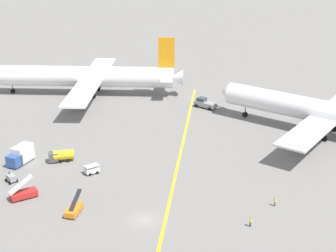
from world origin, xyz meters
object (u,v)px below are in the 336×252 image
Objects in this scene: gse_gpu_cart_small at (11,178)px; gse_catering_truck_tall at (21,155)px; ground_crew_marshaller_foreground at (275,202)px; gse_stair_truck_yellow at (23,193)px; gse_belt_loader_portside at (74,209)px; gse_fuel_bowser_stubby at (61,155)px; airliner_being_pushed at (320,112)px; airliner_at_gate_left at (84,77)px; ground_crew_ramp_agent_by_cones at (250,222)px; gse_baggage_cart_trailing at (92,169)px; pushback_tug at (205,103)px.

gse_catering_truck_tall reaches higher than gse_gpu_cart_small.
gse_stair_truck_yellow is at bearing -176.71° from ground_crew_marshaller_foreground.
gse_belt_loader_portside reaches higher than gse_fuel_bowser_stubby.
airliner_at_gate_left is at bearing 160.04° from airliner_being_pushed.
gse_catering_truck_tall is 47.46m from ground_crew_ramp_agent_by_cones.
gse_baggage_cart_trailing is 14.12m from gse_belt_loader_portside.
pushback_tug is (-26.23, 14.71, -4.13)m from airliner_being_pushed.
pushback_tug is 1.69× the size of gse_belt_loader_portside.
gse_gpu_cart_small is (0.84, -52.12, -4.33)m from airliner_at_gate_left.
ground_crew_ramp_agent_by_cones is at bearing -79.95° from pushback_tug.
airliner_at_gate_left is 34.95× the size of ground_crew_marshaller_foreground.
airliner_at_gate_left is 8.92× the size of gse_catering_truck_tall.
gse_belt_loader_portside is at bearing -20.37° from gse_stair_truck_yellow.
gse_gpu_cart_small is at bearing 148.11° from gse_belt_loader_portside.
gse_gpu_cart_small is (-33.28, -44.92, -0.38)m from pushback_tug.
airliner_at_gate_left is 11.68× the size of gse_stair_truck_yellow.
gse_catering_truck_tall is (-15.08, 2.71, 0.90)m from gse_baggage_cart_trailing.
airliner_being_pushed reaches higher than gse_catering_truck_tall.
airliner_at_gate_left is 35.10m from pushback_tug.
airliner_at_gate_left is 75.78m from ground_crew_ramp_agent_by_cones.
gse_catering_truck_tall is (-34.54, -37.23, 0.59)m from pushback_tug.
airliner_being_pushed reaches higher than gse_baggage_cart_trailing.
gse_stair_truck_yellow is 0.96× the size of gse_belt_loader_portside.
gse_catering_truck_tall is (-1.26, 7.69, 0.96)m from gse_gpu_cart_small.
gse_fuel_bowser_stubby reaches higher than ground_crew_marshaller_foreground.
ground_crew_marshaller_foreground is (32.58, 6.21, 0.01)m from gse_belt_loader_portside.
gse_baggage_cart_trailing is at bearing 93.36° from gse_belt_loader_portside.
gse_belt_loader_portside is at bearing -75.81° from airliner_at_gate_left.
airliner_at_gate_left reaches higher than gse_baggage_cart_trailing.
airliner_at_gate_left is 73.20m from ground_crew_marshaller_foreground.
gse_fuel_bowser_stubby is (-8.30, 18.53, 0.51)m from gse_belt_loader_portside.
pushback_tug is 1.76× the size of gse_stair_truck_yellow.
airliner_at_gate_left is at bearing 104.19° from gse_belt_loader_portside.
airliner_at_gate_left is 63.31m from gse_belt_loader_portside.
ground_crew_ramp_agent_by_cones is at bearing -26.56° from gse_baggage_cart_trailing.
gse_fuel_bowser_stubby is at bearing 114.14° from gse_belt_loader_portside.
ground_crew_marshaller_foreground is (33.40, -7.89, -0.03)m from gse_baggage_cart_trailing.
gse_catering_truck_tall is (-15.90, 16.80, 0.93)m from gse_belt_loader_portside.
gse_baggage_cart_trailing reaches higher than ground_crew_marshaller_foreground.
gse_fuel_bowser_stubby reaches higher than gse_baggage_cart_trailing.
pushback_tug is at bearing 70.97° from gse_belt_loader_portside.
ground_crew_marshaller_foreground is at bearing 10.78° from gse_belt_loader_portside.
airliner_being_pushed is 30.36m from pushback_tug.
airliner_at_gate_left reaches higher than gse_belt_loader_portside.
airliner_being_pushed is at bearing 67.39° from ground_crew_ramp_agent_by_cones.
ground_crew_ramp_agent_by_cones is (9.66, -54.50, -0.32)m from pushback_tug.
gse_gpu_cart_small reaches higher than ground_crew_ramp_agent_by_cones.
airliner_being_pushed is 17.47× the size of gse_gpu_cart_small.
gse_stair_truck_yellow reaches higher than ground_crew_ramp_agent_by_cones.
pushback_tug is at bearing 47.14° from gse_catering_truck_tall.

